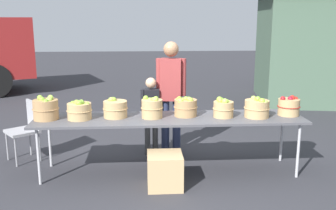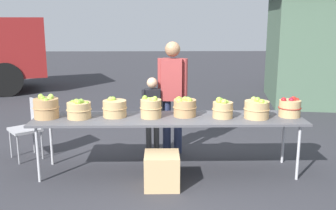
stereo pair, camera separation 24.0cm
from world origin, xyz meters
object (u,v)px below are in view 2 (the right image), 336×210
object	(u,v)px
market_table	(168,120)
apple_basket_green_4	(185,107)
apple_basket_red_0	(290,108)
apple_basket_green_5	(223,109)
apple_basket_green_6	(257,109)
produce_crate	(162,170)
apple_basket_green_0	(46,108)
child_customer	(152,110)
folding_chair	(30,124)
apple_basket_green_3	(151,108)
vendor_adult	(172,89)
apple_basket_green_1	(79,109)
apple_basket_green_2	(115,108)

from	to	relation	value
market_table	apple_basket_green_4	size ratio (longest dim) A/B	11.06
apple_basket_red_0	apple_basket_green_5	bearing A→B (deg)	-177.57
apple_basket_green_6	produce_crate	xyz separation A→B (m)	(-1.23, -0.43, -0.66)
apple_basket_green_0	apple_basket_green_4	xyz separation A→B (m)	(1.79, 0.06, -0.01)
apple_basket_green_0	child_customer	bearing A→B (deg)	26.63
apple_basket_green_4	folding_chair	distance (m)	2.32
apple_basket_green_3	apple_basket_green_6	size ratio (longest dim) A/B	0.87
apple_basket_green_5	folding_chair	xyz separation A→B (m)	(-2.72, 0.61, -0.36)
apple_basket_green_4	vendor_adult	world-z (taller)	vendor_adult
apple_basket_green_0	vendor_adult	bearing A→B (deg)	24.51
apple_basket_green_1	apple_basket_green_4	world-z (taller)	apple_basket_green_4
apple_basket_green_0	child_customer	xyz separation A→B (m)	(1.36, 0.68, -0.20)
apple_basket_green_5	apple_basket_red_0	world-z (taller)	apple_basket_red_0
apple_basket_green_4	child_customer	size ratio (longest dim) A/B	0.27
apple_basket_green_2	produce_crate	world-z (taller)	apple_basket_green_2
apple_basket_green_5	apple_basket_red_0	size ratio (longest dim) A/B	0.94
apple_basket_green_0	apple_basket_green_4	distance (m)	1.80
apple_basket_green_3	child_customer	world-z (taller)	child_customer
apple_basket_green_6	vendor_adult	world-z (taller)	vendor_adult
produce_crate	apple_basket_green_5	bearing A→B (deg)	30.27
apple_basket_green_0	market_table	bearing A→B (deg)	-0.45
apple_basket_green_4	vendor_adult	xyz separation A→B (m)	(-0.14, 0.70, 0.12)
apple_basket_green_6	vendor_adult	xyz separation A→B (m)	(-1.06, 0.82, 0.12)
vendor_adult	produce_crate	distance (m)	1.48
apple_basket_green_4	apple_basket_red_0	distance (m)	1.38
apple_basket_green_0	apple_basket_green_2	world-z (taller)	apple_basket_green_0
vendor_adult	child_customer	bearing A→B (deg)	25.01
market_table	vendor_adult	xyz separation A→B (m)	(0.08, 0.77, 0.28)
apple_basket_green_1	apple_basket_green_5	size ratio (longest dim) A/B	1.16
vendor_adult	folding_chair	size ratio (longest dim) A/B	1.96
market_table	apple_basket_green_2	bearing A→B (deg)	174.68
apple_basket_red_0	apple_basket_green_6	bearing A→B (deg)	-170.70
apple_basket_green_0	produce_crate	world-z (taller)	apple_basket_green_0
apple_basket_green_3	apple_basket_green_4	world-z (taller)	apple_basket_green_3
market_table	child_customer	distance (m)	0.73
market_table	apple_basket_green_4	xyz separation A→B (m)	(0.21, 0.07, 0.16)
apple_basket_green_5	apple_basket_green_6	distance (m)	0.44
apple_basket_green_3	apple_basket_green_6	xyz separation A→B (m)	(1.37, -0.06, -0.01)
apple_basket_green_0	produce_crate	size ratio (longest dim) A/B	0.80
child_customer	apple_basket_green_5	bearing A→B (deg)	130.35
apple_basket_green_0	apple_basket_green_1	distance (m)	0.43
vendor_adult	apple_basket_green_1	bearing A→B (deg)	43.12
market_table	apple_basket_green_3	distance (m)	0.28
market_table	apple_basket_green_6	world-z (taller)	apple_basket_green_6
apple_basket_green_2	produce_crate	distance (m)	1.05
apple_basket_green_4	vendor_adult	bearing A→B (deg)	101.19
folding_chair	apple_basket_green_4	bearing A→B (deg)	39.59
apple_basket_green_0	folding_chair	xyz separation A→B (m)	(-0.43, 0.58, -0.38)
market_table	apple_basket_green_0	xyz separation A→B (m)	(-1.58, 0.01, 0.17)
market_table	produce_crate	size ratio (longest dim) A/B	8.34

